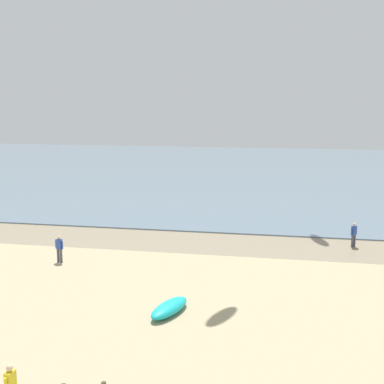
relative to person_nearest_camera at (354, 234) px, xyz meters
name	(u,v)px	position (x,y,z in m)	size (l,w,h in m)	color
wet_sand_strip	(194,242)	(-10.94, -0.85, -0.91)	(120.00, 5.43, 0.01)	gray
sea	(241,170)	(-10.94, 36.87, -0.87)	(160.00, 70.00, 0.10)	slate
person_nearest_camera	(354,234)	(0.00, 0.00, 0.00)	(0.43, 0.43, 1.71)	#4C4C56
person_by_waterline	(59,248)	(-18.33, -6.75, 0.00)	(0.56, 0.30, 1.71)	#4C4C56
grounded_kite	(169,308)	(-9.92, -12.95, -0.64)	(2.77, 1.00, 0.55)	#19B2B7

